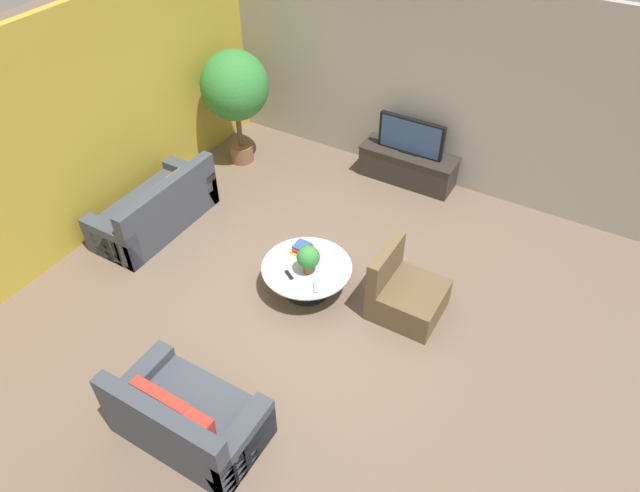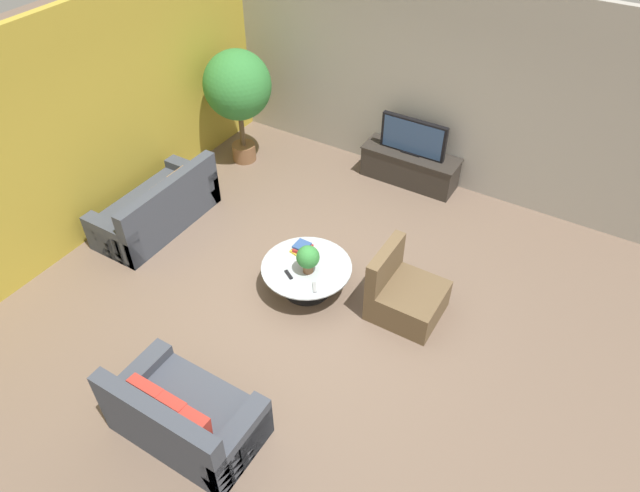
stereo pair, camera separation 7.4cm
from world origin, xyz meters
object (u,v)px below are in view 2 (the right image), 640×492
object	(u,v)px
television	(413,137)
coffee_table	(307,273)
armchair_wicker	(404,294)
potted_palm_tall	(238,88)
couch_by_wall	(158,209)
couch_near_entry	(184,417)
media_console	(410,166)
potted_plant_tabletop	(308,258)

from	to	relation	value
television	coffee_table	xyz separation A→B (m)	(-0.10, -2.83, -0.51)
armchair_wicker	potted_palm_tall	size ratio (longest dim) A/B	0.47
coffee_table	armchair_wicker	bearing A→B (deg)	13.69
couch_by_wall	armchair_wicker	xyz separation A→B (m)	(3.65, 0.28, -0.01)
couch_near_entry	coffee_table	bearing A→B (deg)	-88.64
media_console	television	xyz separation A→B (m)	(0.00, -0.00, 0.52)
couch_near_entry	potted_plant_tabletop	distance (m)	2.28
coffee_table	couch_near_entry	size ratio (longest dim) A/B	0.77
coffee_table	potted_palm_tall	world-z (taller)	potted_palm_tall
couch_by_wall	armchair_wicker	bearing A→B (deg)	94.46
armchair_wicker	television	bearing A→B (deg)	22.97
couch_by_wall	armchair_wicker	world-z (taller)	armchair_wicker
coffee_table	potted_plant_tabletop	world-z (taller)	potted_plant_tabletop
media_console	couch_near_entry	distance (m)	5.16
coffee_table	couch_by_wall	distance (m)	2.47
armchair_wicker	couch_near_entry	bearing A→B (deg)	156.65
television	armchair_wicker	distance (m)	2.81
media_console	coffee_table	world-z (taller)	media_console
media_console	armchair_wicker	size ratio (longest dim) A/B	1.74
television	potted_palm_tall	xyz separation A→B (m)	(-2.58, -0.83, 0.49)
coffee_table	media_console	bearing A→B (deg)	87.94
media_console	coffee_table	distance (m)	2.84
coffee_table	couch_near_entry	bearing A→B (deg)	-88.64
media_console	potted_plant_tabletop	distance (m)	2.92
television	potted_palm_tall	distance (m)	2.75
potted_plant_tabletop	armchair_wicker	bearing A→B (deg)	17.38
couch_by_wall	potted_palm_tall	distance (m)	2.23
coffee_table	armchair_wicker	world-z (taller)	armchair_wicker
coffee_table	couch_near_entry	world-z (taller)	couch_near_entry
couch_near_entry	couch_by_wall	bearing A→B (deg)	-42.66
potted_plant_tabletop	coffee_table	bearing A→B (deg)	135.42
coffee_table	potted_plant_tabletop	size ratio (longest dim) A/B	2.98
potted_palm_tall	coffee_table	bearing A→B (deg)	-38.94
armchair_wicker	potted_plant_tabletop	xyz separation A→B (m)	(-1.12, -0.35, 0.33)
television	potted_palm_tall	world-z (taller)	potted_palm_tall
couch_near_entry	armchair_wicker	size ratio (longest dim) A/B	1.68
armchair_wicker	potted_palm_tall	world-z (taller)	potted_palm_tall
couch_near_entry	potted_palm_tall	distance (m)	5.10
media_console	television	distance (m)	0.52
television	couch_by_wall	world-z (taller)	television
coffee_table	potted_palm_tall	bearing A→B (deg)	141.06
couch_by_wall	couch_near_entry	world-z (taller)	same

